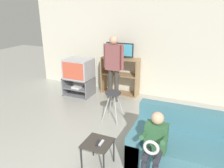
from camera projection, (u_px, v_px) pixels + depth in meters
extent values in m
cube|color=silver|center=(139.00, 47.00, 5.80)|extent=(6.40, 0.06, 2.60)
cube|color=slate|center=(79.00, 94.00, 6.12)|extent=(0.76, 0.55, 0.02)
cube|color=slate|center=(79.00, 87.00, 6.05)|extent=(0.73, 0.55, 0.02)
cube|color=slate|center=(79.00, 78.00, 5.96)|extent=(0.76, 0.55, 0.02)
cube|color=slate|center=(68.00, 84.00, 6.17)|extent=(0.03, 0.55, 0.49)
cube|color=slate|center=(91.00, 88.00, 5.90)|extent=(0.03, 0.55, 0.49)
cube|color=white|center=(78.00, 87.00, 5.97)|extent=(0.24, 0.28, 0.05)
cube|color=#B2B2B7|center=(79.00, 68.00, 5.88)|extent=(0.71, 0.57, 0.53)
cube|color=#D8593F|center=(73.00, 71.00, 5.63)|extent=(0.63, 0.01, 0.45)
cube|color=#9E7A51|center=(104.00, 74.00, 6.20)|extent=(0.03, 0.36, 1.03)
cube|color=#9E7A51|center=(138.00, 78.00, 5.83)|extent=(0.03, 0.36, 1.03)
cube|color=#9E7A51|center=(120.00, 93.00, 6.18)|extent=(0.97, 0.36, 0.03)
cube|color=#9E7A51|center=(120.00, 74.00, 6.00)|extent=(0.97, 0.36, 0.03)
cube|color=#9E7A51|center=(120.00, 58.00, 5.84)|extent=(0.97, 0.36, 0.03)
cube|color=#9E7A4C|center=(113.00, 70.00, 5.97)|extent=(0.18, 0.04, 0.22)
cube|color=black|center=(120.00, 57.00, 5.84)|extent=(0.27, 0.20, 0.04)
cube|color=black|center=(120.00, 50.00, 5.77)|extent=(0.76, 0.04, 0.36)
cube|color=#4CB7E0|center=(119.00, 50.00, 5.76)|extent=(0.71, 0.01, 0.31)
cylinder|color=#B7B7BC|center=(106.00, 108.00, 4.62)|extent=(0.16, 0.19, 0.62)
cylinder|color=#B7B7BC|center=(116.00, 110.00, 4.54)|extent=(0.16, 0.19, 0.62)
cylinder|color=#B7B7BC|center=(111.00, 103.00, 4.84)|extent=(0.16, 0.19, 0.62)
cylinder|color=#B7B7BC|center=(120.00, 105.00, 4.76)|extent=(0.16, 0.19, 0.62)
cylinder|color=#333338|center=(113.00, 93.00, 4.58)|extent=(0.34, 0.34, 0.02)
cube|color=#38332D|center=(98.00, 143.00, 3.27)|extent=(0.42, 0.42, 0.02)
cylinder|color=black|center=(81.00, 159.00, 3.25)|extent=(0.02, 0.02, 0.41)
cylinder|color=black|center=(104.00, 165.00, 3.11)|extent=(0.02, 0.02, 0.41)
cylinder|color=black|center=(93.00, 145.00, 3.57)|extent=(0.02, 0.02, 0.41)
cylinder|color=black|center=(114.00, 151.00, 3.43)|extent=(0.02, 0.02, 0.41)
cube|color=#232328|center=(97.00, 143.00, 3.23)|extent=(0.07, 0.15, 0.02)
cube|color=silver|center=(101.00, 143.00, 3.23)|extent=(0.04, 0.15, 0.02)
cube|color=teal|center=(187.00, 154.00, 3.32)|extent=(1.71, 0.90, 0.43)
cube|color=teal|center=(192.00, 120.00, 3.48)|extent=(1.71, 0.20, 0.39)
cube|color=teal|center=(140.00, 140.00, 3.58)|extent=(0.22, 0.90, 0.55)
cylinder|color=#3D3833|center=(111.00, 85.00, 5.61)|extent=(0.11, 0.11, 0.84)
cylinder|color=#3D3833|center=(116.00, 86.00, 5.55)|extent=(0.11, 0.11, 0.84)
cube|color=#8C4C4C|center=(114.00, 57.00, 5.33)|extent=(0.38, 0.20, 0.63)
cylinder|color=#8C4C4C|center=(105.00, 56.00, 5.41)|extent=(0.08, 0.08, 0.60)
cylinder|color=#8C4C4C|center=(122.00, 57.00, 5.24)|extent=(0.08, 0.08, 0.60)
sphere|color=#DBAD89|center=(114.00, 40.00, 5.18)|extent=(0.20, 0.20, 0.20)
cylinder|color=#2D2D38|center=(147.00, 152.00, 2.95)|extent=(0.09, 0.30, 0.09)
cylinder|color=#2D2D38|center=(158.00, 155.00, 2.90)|extent=(0.09, 0.30, 0.09)
cube|color=#33663D|center=(156.00, 137.00, 3.00)|extent=(0.30, 0.17, 0.43)
cylinder|color=#33663D|center=(144.00, 135.00, 2.91)|extent=(0.06, 0.31, 0.14)
cylinder|color=#33663D|center=(165.00, 139.00, 2.81)|extent=(0.06, 0.31, 0.14)
sphere|color=#DBAD89|center=(158.00, 118.00, 2.90)|extent=(0.17, 0.17, 0.17)
torus|color=silver|center=(151.00, 148.00, 2.75)|extent=(0.21, 0.04, 0.21)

